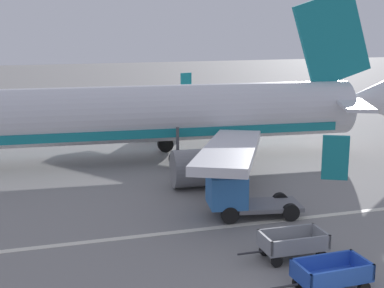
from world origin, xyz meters
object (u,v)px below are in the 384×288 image
(baggage_cart_far_end, at_px, (293,244))
(service_truck_beside_carts, at_px, (237,194))
(baggage_cart_fourth_in_row, at_px, (331,274))
(airplane, at_px, (149,115))

(baggage_cart_far_end, distance_m, service_truck_beside_carts, 5.11)
(baggage_cart_fourth_in_row, xyz_separation_m, service_truck_beside_carts, (-0.37, 7.90, 0.50))
(airplane, height_order, baggage_cart_fourth_in_row, airplane)
(airplane, distance_m, service_truck_beside_carts, 12.18)
(baggage_cart_fourth_in_row, bearing_deg, service_truck_beside_carts, 92.67)
(service_truck_beside_carts, bearing_deg, baggage_cart_fourth_in_row, -87.33)
(baggage_cart_fourth_in_row, xyz_separation_m, baggage_cart_far_end, (-0.02, 2.82, 0.00))
(airplane, xyz_separation_m, baggage_cart_fourth_in_row, (1.87, -19.83, -2.45))
(airplane, relative_size, baggage_cart_far_end, 10.59)
(airplane, xyz_separation_m, service_truck_beside_carts, (1.51, -11.93, -1.95))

